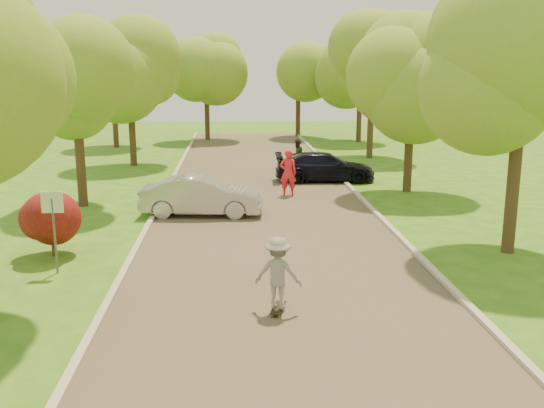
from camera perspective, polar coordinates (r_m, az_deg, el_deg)
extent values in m
plane|color=#326818|center=(12.65, 1.95, -11.88)|extent=(100.00, 100.00, 0.00)
cube|color=#4C4438|center=(20.17, -0.31, -2.40)|extent=(8.00, 60.00, 0.01)
cube|color=#B2AD9E|center=(20.33, -11.79, -2.40)|extent=(0.18, 60.00, 0.12)
cube|color=#B2AD9E|center=(20.79, 10.91, -2.02)|extent=(0.18, 60.00, 0.12)
cylinder|color=#59595E|center=(16.67, -19.77, -2.87)|extent=(0.06, 0.06, 2.00)
cube|color=white|center=(16.47, -20.00, 0.15)|extent=(0.55, 0.04, 0.55)
cylinder|color=#382619|center=(18.37, -19.86, -3.58)|extent=(0.12, 0.12, 0.70)
sphere|color=#590F0F|center=(18.18, -20.04, -1.31)|extent=(1.70, 1.70, 1.70)
cylinder|color=#382619|center=(24.43, -17.56, 3.43)|extent=(0.36, 0.36, 3.15)
sphere|color=olive|center=(24.17, -18.01, 10.08)|extent=(4.20, 4.20, 4.20)
sphere|color=olive|center=(24.01, -16.63, 11.66)|extent=(3.15, 3.15, 3.15)
cylinder|color=#382619|center=(34.04, -13.02, 6.73)|extent=(0.36, 0.36, 3.83)
sphere|color=olive|center=(33.88, -13.31, 12.38)|extent=(4.80, 4.80, 4.80)
sphere|color=olive|center=(33.78, -12.13, 13.66)|extent=(3.60, 3.60, 3.60)
cylinder|color=#382619|center=(18.58, 21.73, 1.41)|extent=(0.36, 0.36, 3.83)
sphere|color=olive|center=(18.28, 22.61, 11.96)|extent=(5.00, 5.00, 5.00)
cylinder|color=#382619|center=(26.79, 12.73, 4.72)|extent=(0.36, 0.36, 3.38)
sphere|color=olive|center=(26.55, 13.05, 11.16)|extent=(4.40, 4.40, 4.40)
sphere|color=olive|center=(26.74, 14.51, 12.51)|extent=(3.30, 3.30, 3.30)
cylinder|color=#382619|center=(36.52, 9.25, 7.45)|extent=(0.36, 0.36, 4.05)
sphere|color=olive|center=(36.38, 9.45, 13.08)|extent=(5.20, 5.20, 5.20)
sphere|color=olive|center=(36.57, 10.73, 14.26)|extent=(3.90, 3.90, 3.90)
cylinder|color=#382619|center=(42.32, -14.56, 7.61)|extent=(0.36, 0.36, 3.60)
sphere|color=olive|center=(42.17, -14.81, 12.07)|extent=(5.00, 5.00, 5.00)
sphere|color=olive|center=(42.05, -13.84, 13.15)|extent=(3.75, 3.75, 3.75)
cylinder|color=#382619|center=(44.53, 8.21, 8.26)|extent=(0.36, 0.36, 3.83)
sphere|color=olive|center=(44.40, 8.35, 12.65)|extent=(5.00, 5.00, 5.00)
sphere|color=olive|center=(44.57, 9.35, 13.58)|extent=(3.75, 3.75, 3.75)
cylinder|color=#382619|center=(45.62, -6.13, 8.14)|extent=(0.36, 0.36, 3.38)
sphere|color=olive|center=(45.48, -6.22, 12.07)|extent=(4.80, 4.80, 4.80)
sphere|color=olive|center=(45.46, -5.31, 12.99)|extent=(3.60, 3.60, 3.60)
cylinder|color=#382619|center=(47.85, 2.46, 8.54)|extent=(0.36, 0.36, 3.60)
sphere|color=olive|center=(47.72, 2.50, 12.49)|extent=(5.00, 5.00, 5.00)
sphere|color=olive|center=(47.82, 3.43, 13.38)|extent=(3.75, 3.75, 3.75)
imported|color=#A7A6AB|center=(22.12, -6.61, 0.78)|extent=(4.51, 1.90, 1.45)
imported|color=black|center=(28.79, 4.99, 3.50)|extent=(4.77, 2.09, 1.36)
cube|color=black|center=(13.53, 0.57, -9.74)|extent=(0.43, 0.85, 0.02)
cylinder|color=#BFCC4C|center=(13.80, 1.09, -9.52)|extent=(0.04, 0.07, 0.06)
cylinder|color=#BFCC4C|center=(13.83, 0.49, -9.47)|extent=(0.04, 0.07, 0.06)
cylinder|color=#BFCC4C|center=(13.27, 0.65, -10.45)|extent=(0.04, 0.07, 0.06)
cylinder|color=#BFCC4C|center=(13.30, 0.02, -10.41)|extent=(0.04, 0.07, 0.06)
imported|color=gray|center=(13.24, 0.58, -6.50)|extent=(1.15, 0.84, 1.60)
imported|color=red|center=(25.35, 1.52, 2.96)|extent=(0.72, 0.48, 1.95)
imported|color=#292F1C|center=(31.59, 2.36, 4.63)|extent=(1.01, 0.94, 1.66)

